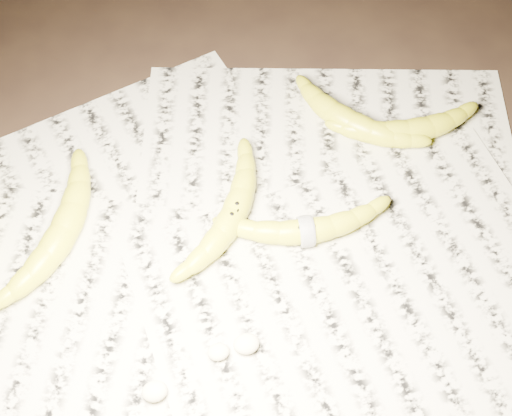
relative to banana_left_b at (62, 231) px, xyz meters
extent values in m
plane|color=black|center=(0.23, -0.05, -0.03)|extent=(3.00, 3.00, 0.00)
cube|color=beige|center=(0.21, -0.06, -0.02)|extent=(0.90, 0.70, 0.01)
torus|color=white|center=(0.32, -0.07, 0.00)|extent=(0.01, 0.04, 0.04)
ellipsoid|color=beige|center=(0.09, -0.24, -0.01)|extent=(0.03, 0.03, 0.02)
ellipsoid|color=beige|center=(0.17, -0.20, -0.01)|extent=(0.03, 0.02, 0.02)
ellipsoid|color=beige|center=(0.21, -0.20, -0.01)|extent=(0.03, 0.03, 0.02)
camera|label=1|loc=(0.15, -0.51, 0.83)|focal=50.00mm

